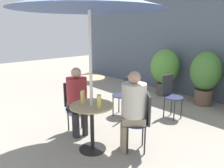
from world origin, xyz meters
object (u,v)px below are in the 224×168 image
Objects in this scene: cafe_table_far at (91,86)px; bistro_chair_1 at (75,102)px; bistro_chair_3 at (170,92)px; potted_plant_0 at (165,68)px; beer_glass_0 at (99,101)px; bistro_chair_2 at (125,92)px; bistro_chair_0 at (142,117)px; cafe_table_near at (92,118)px; potted_plant_1 at (205,74)px; beer_glass_1 at (83,97)px; seated_person_1 at (77,96)px; seated_person_0 at (133,105)px.

bistro_chair_1 is at bearing -49.84° from cafe_table_far.
bistro_chair_3 is 1.59m from potted_plant_0.
bistro_chair_3 is 1.99m from beer_glass_0.
potted_plant_0 is at bearing 173.95° from bistro_chair_2.
cafe_table_far is 2.09m from bistro_chair_0.
cafe_table_near is 3.26m from potted_plant_1.
bistro_chair_1 is at bearing -105.65° from potted_plant_1.
bistro_chair_2 is 1.00× the size of bistro_chair_3.
beer_glass_1 is 3.35m from potted_plant_0.
bistro_chair_1 is 0.75× the size of seated_person_1.
bistro_chair_3 is 0.72× the size of seated_person_0.
potted_plant_1 is at bearing 2.68° from potted_plant_0.
cafe_table_near is 0.75m from bistro_chair_1.
beer_glass_1 is (0.45, -1.35, 0.29)m from bistro_chair_2.
bistro_chair_3 is 0.75× the size of seated_person_1.
cafe_table_near is at bearing -92.42° from potted_plant_1.
bistro_chair_1 is at bearing -85.34° from potted_plant_0.
seated_person_0 is 6.45× the size of beer_glass_0.
bistro_chair_2 is 1.18m from seated_person_1.
bistro_chair_3 is at bearing 120.20° from bistro_chair_2.
beer_glass_1 is (-0.18, -2.03, 0.29)m from bistro_chair_3.
seated_person_0 is at bearing -63.57° from bistro_chair_1.
bistro_chair_2 is 1.52m from beer_glass_0.
potted_plant_1 is at bearing 52.67° from cafe_table_far.
beer_glass_1 is 3.31m from potted_plant_1.
bistro_chair_2 is at bearing -171.61° from bistro_chair_0.
bistro_chair_0 is 2.73m from potted_plant_1.
potted_plant_0 is (-0.37, 1.90, 0.21)m from bistro_chair_2.
beer_glass_0 is 0.15× the size of potted_plant_0.
potted_plant_1 is at bearing 87.58° from cafe_table_near.
seated_person_0 is at bearing 47.50° from cafe_table_near.
potted_plant_1 is at bearing -0.55° from seated_person_1.
beer_glass_0 is (0.16, 0.02, 0.31)m from cafe_table_near.
bistro_chair_2 is 0.93m from bistro_chair_3.
beer_glass_1 is at bearing -97.60° from bistro_chair_1.
potted_plant_0 reaches higher than beer_glass_1.
cafe_table_near is 0.57× the size of potted_plant_0.
cafe_table_near is 1.86m from cafe_table_far.
bistro_chair_1 is at bearing 167.50° from cafe_table_near.
seated_person_0 is at bearing -63.39° from potted_plant_0.
bistro_chair_3 is (-0.48, 1.43, 0.00)m from bistro_chair_0.
beer_glass_0 is (-0.34, -0.53, 0.28)m from bistro_chair_0.
bistro_chair_1 is at bearing -123.57° from seated_person_0.
cafe_table_near is 3.79× the size of beer_glass_0.
bistro_chair_3 reaches higher than cafe_table_near.
bistro_chair_3 is 1.96m from seated_person_1.
seated_person_0 is at bearing -90.00° from bistro_chair_0.
beer_glass_0 is at bearing -86.66° from bistro_chair_1.
seated_person_1 is (-1.09, -0.42, 0.17)m from bistro_chair_0.
bistro_chair_2 is 0.75× the size of seated_person_1.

